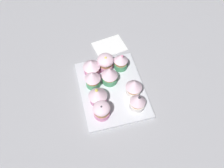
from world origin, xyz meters
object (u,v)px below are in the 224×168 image
cupcake_6 (98,95)px  baking_tray (112,89)px  cupcake_2 (121,61)px  cupcake_3 (110,75)px  cupcake_1 (134,87)px  cupcake_4 (105,62)px  napkin (109,46)px  cupcake_0 (138,101)px  cupcake_8 (92,67)px  cupcake_5 (102,110)px  cupcake_7 (93,79)px

cupcake_6 → baking_tray: bearing=-58.2°
cupcake_2 → cupcake_3: 7.97cm
cupcake_1 → cupcake_4: bearing=28.2°
cupcake_2 → cupcake_4: cupcake_2 is taller
baking_tray → cupcake_6: cupcake_6 is taller
cupcake_2 → cupcake_3: (-5.48, 5.78, 0.20)cm
cupcake_4 → napkin: (11.76, -4.68, -4.42)cm
cupcake_0 → cupcake_1: same height
cupcake_4 → cupcake_8: bearing=100.1°
baking_tray → cupcake_8: cupcake_8 is taller
cupcake_5 → cupcake_6: cupcake_6 is taller
baking_tray → cupcake_5: bearing=147.6°
cupcake_3 → cupcake_4: bearing=2.8°
cupcake_6 → napkin: cupcake_6 is taller
baking_tray → cupcake_3: 5.76cm
cupcake_2 → cupcake_3: same height
cupcake_7 → cupcake_8: cupcake_7 is taller
cupcake_5 → cupcake_6: (5.81, 0.05, 0.67)cm
napkin → cupcake_6: bearing=157.6°
cupcake_1 → cupcake_6: size_ratio=0.98×
napkin → cupcake_7: bearing=149.5°
cupcake_2 → cupcake_3: bearing=133.5°
cupcake_3 → cupcake_5: bearing=154.8°
cupcake_1 → cupcake_2: bearing=6.0°
cupcake_3 → cupcake_5: size_ratio=1.19×
cupcake_2 → cupcake_8: (0.12, 11.61, 0.02)cm
cupcake_0 → cupcake_2: 18.65cm
napkin → cupcake_1: bearing=-173.9°
baking_tray → cupcake_7: 8.64cm
cupcake_3 → cupcake_0: bearing=-152.9°
baking_tray → cupcake_5: size_ratio=4.71×
cupcake_2 → napkin: cupcake_2 is taller
cupcake_8 → cupcake_0: bearing=-146.2°
cupcake_2 → cupcake_4: (1.10, 6.10, -0.22)cm
baking_tray → cupcake_8: size_ratio=4.19×
baking_tray → cupcake_1: (-3.74, -7.20, 4.58)cm
cupcake_7 → cupcake_8: size_ratio=1.07×
cupcake_2 → cupcake_3: size_ratio=1.00×
cupcake_7 → cupcake_8: (5.81, -0.73, -0.28)cm
cupcake_4 → cupcake_6: (-13.96, 5.93, 0.35)cm
cupcake_0 → cupcake_3: bearing=27.1°
cupcake_8 → baking_tray: bearing=-147.9°
cupcake_3 → cupcake_7: (-0.20, 6.56, 0.09)cm
cupcake_2 → baking_tray: bearing=147.0°
cupcake_4 → cupcake_6: 15.17cm
cupcake_8 → cupcake_4: bearing=-79.9°
cupcake_4 → napkin: 13.40cm
cupcake_5 → cupcake_1: bearing=-66.1°
cupcake_0 → cupcake_7: size_ratio=0.97×
cupcake_0 → cupcake_7: cupcake_7 is taller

